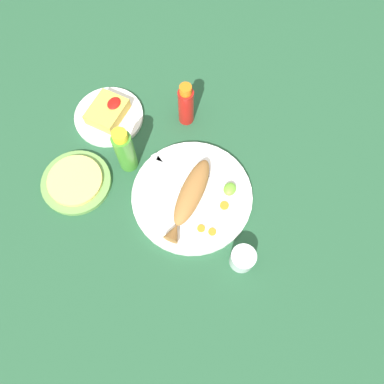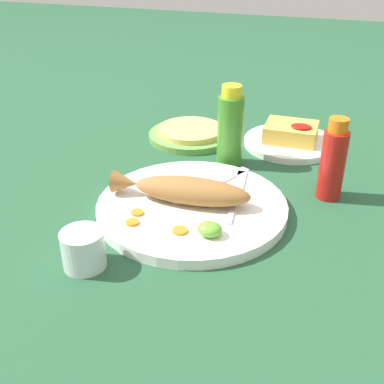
{
  "view_description": "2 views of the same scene",
  "coord_description": "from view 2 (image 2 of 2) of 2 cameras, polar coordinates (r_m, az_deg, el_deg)",
  "views": [
    {
      "loc": [
        -0.33,
        -0.16,
        0.94
      ],
      "look_at": [
        0.0,
        0.0,
        0.04
      ],
      "focal_mm": 35.0,
      "sensor_mm": 36.0,
      "label": 1
    },
    {
      "loc": [
        0.22,
        -0.66,
        0.43
      ],
      "look_at": [
        0.0,
        0.0,
        0.04
      ],
      "focal_mm": 45.0,
      "sensor_mm": 36.0,
      "label": 2
    }
  ],
  "objects": [
    {
      "name": "carrot_slice_mid",
      "position": [
        0.76,
        -7.11,
        -3.6
      ],
      "size": [
        0.02,
        0.02,
        0.0
      ],
      "primitive_type": "cylinder",
      "color": "orange",
      "rests_on": "main_plate"
    },
    {
      "name": "tortilla_plate",
      "position": [
        1.1,
        -0.18,
        6.71
      ],
      "size": [
        0.19,
        0.19,
        0.01
      ],
      "primitive_type": "cylinder",
      "color": "#6B9E4C",
      "rests_on": "ground_plane"
    },
    {
      "name": "lime_wedge_main",
      "position": [
        0.72,
        2.1,
        -4.42
      ],
      "size": [
        0.04,
        0.03,
        0.02
      ],
      "primitive_type": "ellipsoid",
      "color": "#6BB233",
      "rests_on": "main_plate"
    },
    {
      "name": "hot_sauce_bottle_green",
      "position": [
        0.96,
        4.56,
        7.56
      ],
      "size": [
        0.05,
        0.05,
        0.16
      ],
      "color": "#3D8428",
      "rests_on": "ground_plane"
    },
    {
      "name": "ground_plane",
      "position": [
        0.82,
        0.0,
        -2.31
      ],
      "size": [
        4.0,
        4.0,
        0.0
      ],
      "primitive_type": "plane",
      "color": "#235133"
    },
    {
      "name": "carrot_slice_far",
      "position": [
        0.74,
        -1.45,
        -4.59
      ],
      "size": [
        0.02,
        0.02,
        0.0
      ],
      "primitive_type": "cylinder",
      "color": "orange",
      "rests_on": "main_plate"
    },
    {
      "name": "tortilla_stack",
      "position": [
        1.1,
        -0.19,
        7.34
      ],
      "size": [
        0.15,
        0.15,
        0.01
      ],
      "primitive_type": "cylinder",
      "color": "#E0C666",
      "rests_on": "tortilla_plate"
    },
    {
      "name": "fried_fish",
      "position": [
        0.8,
        -0.97,
        0.25
      ],
      "size": [
        0.24,
        0.07,
        0.04
      ],
      "rotation": [
        0.0,
        0.0,
        0.07
      ],
      "color": "#996633",
      "rests_on": "main_plate"
    },
    {
      "name": "fork_far",
      "position": [
        0.84,
        5.38,
        0.02
      ],
      "size": [
        0.03,
        0.19,
        0.0
      ],
      "rotation": [
        0.0,
        0.0,
        7.96
      ],
      "color": "silver",
      "rests_on": "main_plate"
    },
    {
      "name": "fork_near",
      "position": [
        0.87,
        2.98,
        1.17
      ],
      "size": [
        0.1,
        0.17,
        0.0
      ],
      "rotation": [
        0.0,
        0.0,
        7.36
      ],
      "color": "silver",
      "rests_on": "main_plate"
    },
    {
      "name": "salt_cup",
      "position": [
        0.7,
        -12.72,
        -6.87
      ],
      "size": [
        0.06,
        0.06,
        0.06
      ],
      "color": "silver",
      "rests_on": "ground_plane"
    },
    {
      "name": "main_plate",
      "position": [
        0.82,
        0.0,
        -1.78
      ],
      "size": [
        0.32,
        0.32,
        0.02
      ],
      "primitive_type": "cylinder",
      "color": "white",
      "rests_on": "ground_plane"
    },
    {
      "name": "hot_sauce_bottle_red",
      "position": [
        0.87,
        16.35,
        3.48
      ],
      "size": [
        0.04,
        0.04,
        0.15
      ],
      "color": "#B21914",
      "rests_on": "ground_plane"
    },
    {
      "name": "fries_pile",
      "position": [
        1.07,
        11.67,
        6.98
      ],
      "size": [
        0.11,
        0.09,
        0.04
      ],
      "color": "gold",
      "rests_on": "side_plate_fries"
    },
    {
      "name": "side_plate_fries",
      "position": [
        1.08,
        11.5,
        5.74
      ],
      "size": [
        0.2,
        0.2,
        0.01
      ],
      "primitive_type": "cylinder",
      "color": "white",
      "rests_on": "ground_plane"
    },
    {
      "name": "carrot_slice_near",
      "position": [
        0.78,
        -6.52,
        -2.44
      ],
      "size": [
        0.02,
        0.02,
        0.0
      ],
      "primitive_type": "cylinder",
      "color": "orange",
      "rests_on": "main_plate"
    }
  ]
}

